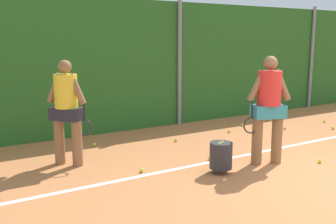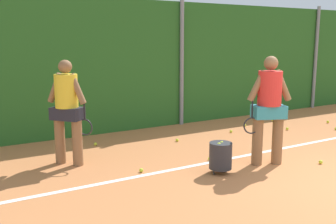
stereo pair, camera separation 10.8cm
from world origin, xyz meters
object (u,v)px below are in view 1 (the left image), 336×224
(player_foreground_near, at_px, (268,104))
(player_midcourt, at_px, (67,107))
(tennis_ball_9, at_px, (270,120))
(tennis_ball_7, at_px, (333,128))
(tennis_ball_4, at_px, (176,140))
(tennis_ball_3, at_px, (285,128))
(tennis_ball_8, at_px, (320,161))
(ball_hopper, at_px, (221,155))
(tennis_ball_2, at_px, (94,144))
(tennis_ball_11, at_px, (142,170))
(tennis_ball_5, at_px, (243,125))
(tennis_ball_10, at_px, (325,121))
(tennis_ball_6, at_px, (229,131))
(tennis_ball_0, at_px, (210,159))

(player_foreground_near, height_order, player_midcourt, player_foreground_near)
(tennis_ball_9, bearing_deg, tennis_ball_7, -69.85)
(player_midcourt, xyz_separation_m, tennis_ball_4, (2.37, 0.34, -0.96))
(player_foreground_near, xyz_separation_m, tennis_ball_3, (2.27, 1.63, -0.99))
(player_foreground_near, relative_size, tennis_ball_8, 27.76)
(player_foreground_near, bearing_deg, ball_hopper, 19.58)
(tennis_ball_2, xyz_separation_m, tennis_ball_11, (0.07, -1.90, 0.00))
(ball_hopper, bearing_deg, tennis_ball_8, -15.82)
(tennis_ball_8, bearing_deg, tennis_ball_9, 57.54)
(tennis_ball_5, distance_m, tennis_ball_10, 2.23)
(ball_hopper, xyz_separation_m, tennis_ball_4, (0.45, 2.01, -0.26))
(tennis_ball_3, height_order, tennis_ball_6, same)
(tennis_ball_4, xyz_separation_m, tennis_ball_5, (2.19, 0.38, 0.00))
(tennis_ball_2, bearing_deg, tennis_ball_3, -12.64)
(tennis_ball_5, bearing_deg, tennis_ball_11, -155.06)
(tennis_ball_3, relative_size, tennis_ball_10, 1.00)
(tennis_ball_5, bearing_deg, tennis_ball_0, -143.22)
(tennis_ball_2, height_order, tennis_ball_4, same)
(tennis_ball_7, xyz_separation_m, tennis_ball_9, (-0.54, 1.48, 0.00))
(tennis_ball_3, height_order, tennis_ball_11, same)
(tennis_ball_2, relative_size, tennis_ball_8, 1.00)
(tennis_ball_4, bearing_deg, tennis_ball_0, -97.89)
(player_midcourt, xyz_separation_m, tennis_ball_5, (4.56, 0.72, -0.96))
(tennis_ball_8, relative_size, tennis_ball_9, 1.00)
(player_foreground_near, distance_m, tennis_ball_5, 3.10)
(player_foreground_near, bearing_deg, tennis_ball_7, -140.94)
(tennis_ball_4, bearing_deg, ball_hopper, -102.52)
(tennis_ball_2, xyz_separation_m, tennis_ball_6, (3.06, -0.52, 0.00))
(player_foreground_near, bearing_deg, tennis_ball_11, 2.11)
(tennis_ball_4, distance_m, tennis_ball_8, 2.84)
(tennis_ball_3, distance_m, tennis_ball_8, 2.56)
(ball_hopper, distance_m, tennis_ball_7, 4.36)
(tennis_ball_9, bearing_deg, tennis_ball_10, -39.95)
(player_foreground_near, height_order, tennis_ball_0, player_foreground_near)
(tennis_ball_8, relative_size, tennis_ball_10, 1.00)
(tennis_ball_5, distance_m, tennis_ball_11, 4.08)
(tennis_ball_6, distance_m, tennis_ball_7, 2.53)
(tennis_ball_5, distance_m, tennis_ball_7, 2.11)
(tennis_ball_11, bearing_deg, tennis_ball_5, 24.94)
(tennis_ball_5, relative_size, tennis_ball_8, 1.00)
(player_midcourt, relative_size, tennis_ball_5, 26.84)
(tennis_ball_0, distance_m, tennis_ball_3, 3.14)
(player_foreground_near, distance_m, tennis_ball_0, 1.38)
(tennis_ball_4, distance_m, tennis_ball_10, 4.30)
(player_midcourt, relative_size, tennis_ball_11, 26.84)
(tennis_ball_0, distance_m, tennis_ball_9, 3.91)
(tennis_ball_4, height_order, tennis_ball_7, same)
(tennis_ball_0, bearing_deg, player_foreground_near, -42.02)
(tennis_ball_3, bearing_deg, tennis_ball_8, -124.89)
(tennis_ball_4, bearing_deg, player_foreground_near, -75.67)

